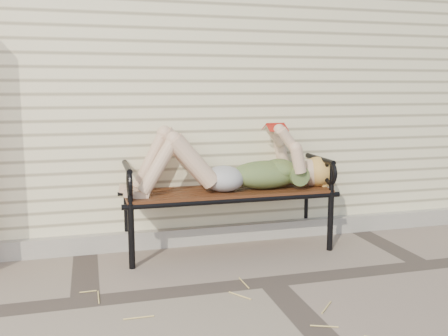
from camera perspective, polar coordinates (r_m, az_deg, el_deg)
name	(u,v)px	position (r m, az deg, el deg)	size (l,w,h in m)	color
ground	(270,282)	(3.59, 5.32, -12.82)	(80.00, 80.00, 0.00)	#78675C
house_wall	(186,75)	(6.23, -4.35, 10.60)	(8.00, 4.00, 3.00)	#F3E9BD
foundation_strip	(232,233)	(4.43, 0.91, -7.42)	(8.00, 0.10, 0.15)	#A7A197
garden_bench	(224,168)	(4.19, 0.01, -0.03)	(1.85, 0.74, 1.20)	black
reading_woman	(231,166)	(4.05, 0.76, 0.22)	(1.74, 0.40, 0.55)	#093740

